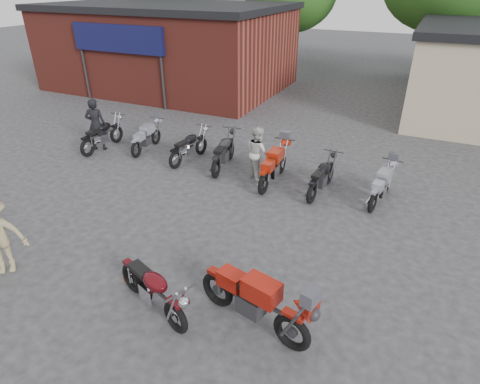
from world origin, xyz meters
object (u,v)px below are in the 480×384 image
at_px(person_light, 258,153).
at_px(row_bike_6, 382,184).
at_px(person_dark, 96,124).
at_px(row_bike_2, 189,145).
at_px(row_bike_5, 322,175).
at_px(helmet, 130,278).
at_px(vintage_motorcycle, 152,287).
at_px(sportbike, 255,298).
at_px(row_bike_0, 102,133).
at_px(row_bike_4, 274,164).
at_px(row_bike_1, 146,136).
at_px(row_bike_3, 224,151).

xyz_separation_m(person_light, row_bike_6, (3.63, 0.02, -0.28)).
bearing_deg(row_bike_6, person_dark, 100.38).
height_order(row_bike_2, row_bike_5, row_bike_2).
distance_m(helmet, person_light, 5.64).
bearing_deg(row_bike_6, vintage_motorcycle, 160.82).
xyz_separation_m(sportbike, row_bike_5, (-0.27, 5.40, -0.10)).
distance_m(helmet, row_bike_6, 6.93).
relative_size(row_bike_0, row_bike_4, 0.97).
xyz_separation_m(sportbike, row_bike_1, (-6.70, 5.90, -0.12)).
bearing_deg(vintage_motorcycle, row_bike_4, 109.67).
bearing_deg(row_bike_1, row_bike_4, -101.54).
xyz_separation_m(helmet, row_bike_0, (-5.45, 5.36, 0.47)).
height_order(helmet, person_dark, person_dark).
xyz_separation_m(row_bike_2, row_bike_4, (3.11, -0.34, 0.05)).
height_order(helmet, person_light, person_light).
relative_size(person_dark, row_bike_2, 0.96).
xyz_separation_m(row_bike_3, row_bike_6, (4.88, -0.15, -0.06)).
relative_size(row_bike_1, row_bike_4, 0.88).
relative_size(sportbike, row_bike_4, 1.07).
bearing_deg(row_bike_5, row_bike_0, 95.67).
distance_m(helmet, row_bike_4, 5.53).
height_order(person_dark, row_bike_3, person_dark).
relative_size(row_bike_2, row_bike_6, 1.05).
bearing_deg(row_bike_5, row_bike_4, 95.10).
bearing_deg(helmet, sportbike, 0.30).
xyz_separation_m(row_bike_0, row_bike_6, (9.51, 0.24, -0.06)).
xyz_separation_m(helmet, row_bike_4, (1.00, 5.42, 0.48)).
distance_m(vintage_motorcycle, row_bike_0, 8.60).
distance_m(row_bike_2, row_bike_4, 3.13).
bearing_deg(row_bike_1, row_bike_0, 104.90).
relative_size(row_bike_0, row_bike_6, 1.11).
xyz_separation_m(helmet, row_bike_3, (-0.82, 5.75, 0.47)).
distance_m(row_bike_3, row_bike_4, 1.85).
bearing_deg(row_bike_3, vintage_motorcycle, -173.56).
height_order(row_bike_0, row_bike_2, row_bike_0).
height_order(helmet, row_bike_5, row_bike_5).
height_order(sportbike, person_dark, person_dark).
distance_m(row_bike_1, row_bike_3, 3.15).
relative_size(vintage_motorcycle, helmet, 7.65).
bearing_deg(row_bike_5, person_light, 90.60).
height_order(row_bike_0, row_bike_1, row_bike_0).
height_order(helmet, row_bike_0, row_bike_0).
height_order(person_dark, row_bike_5, person_dark).
bearing_deg(row_bike_2, sportbike, -133.58).
bearing_deg(row_bike_4, helmet, 168.64).
height_order(row_bike_0, row_bike_3, row_bike_3).
height_order(vintage_motorcycle, row_bike_3, row_bike_3).
relative_size(helmet, row_bike_2, 0.13).
height_order(vintage_motorcycle, sportbike, sportbike).
xyz_separation_m(helmet, row_bike_6, (4.06, 5.60, 0.41)).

